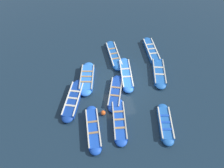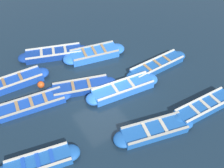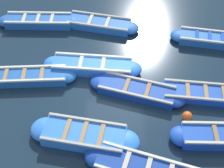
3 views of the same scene
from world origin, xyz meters
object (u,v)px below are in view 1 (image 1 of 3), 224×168
object	(u,v)px
boat_outer_right	(165,124)
boat_broadside	(119,121)
boat_centre	(115,93)
boat_far_corner	(93,129)
boat_end_of_row	(87,78)
boat_drifting	(73,100)
boat_mid_row	(151,50)
boat_tucked	(114,55)
boat_outer_left	(126,74)
buoy_orange_near	(103,113)
boat_alongside	(159,72)

from	to	relation	value
boat_outer_right	boat_broadside	bearing A→B (deg)	74.59
boat_centre	boat_far_corner	distance (m)	3.37
boat_end_of_row	boat_drifting	bearing A→B (deg)	146.87
boat_mid_row	boat_tucked	xyz separation A→B (m)	(0.06, 3.37, -0.01)
boat_outer_left	boat_broadside	size ratio (longest dim) A/B	1.01
boat_centre	buoy_orange_near	bearing A→B (deg)	142.94
boat_outer_right	boat_drifting	bearing A→B (deg)	61.75
boat_tucked	boat_mid_row	bearing A→B (deg)	-91.06
boat_centre	boat_tucked	xyz separation A→B (m)	(4.12, -0.72, 0.01)
boat_mid_row	boat_outer_right	bearing A→B (deg)	169.38
boat_outer_left	boat_mid_row	bearing A→B (deg)	-49.84
boat_far_corner	boat_end_of_row	world-z (taller)	boat_end_of_row
boat_mid_row	buoy_orange_near	bearing A→B (deg)	136.91
boat_tucked	boat_alongside	world-z (taller)	boat_tucked
boat_far_corner	boat_alongside	bearing A→B (deg)	-55.41
boat_far_corner	boat_tucked	world-z (taller)	boat_far_corner
boat_outer_right	boat_alongside	xyz separation A→B (m)	(4.60, -1.16, -0.01)
boat_tucked	boat_broadside	distance (m)	6.59
boat_far_corner	boat_broadside	bearing A→B (deg)	-80.91
boat_mid_row	boat_alongside	xyz separation A→B (m)	(-2.68, 0.21, -0.02)
boat_alongside	buoy_orange_near	distance (m)	5.88
boat_outer_right	boat_alongside	bearing A→B (deg)	-14.10
boat_outer_right	boat_end_of_row	size ratio (longest dim) A/B	0.90
boat_centre	boat_end_of_row	world-z (taller)	boat_end_of_row
boat_outer_right	buoy_orange_near	world-z (taller)	boat_outer_right
boat_far_corner	buoy_orange_near	xyz separation A→B (m)	(1.10, -0.83, -0.03)
boat_alongside	boat_outer_left	bearing A→B (deg)	84.85
boat_broadside	boat_mid_row	bearing A→B (deg)	-33.73
boat_outer_left	boat_mid_row	xyz separation A→B (m)	(2.44, -2.89, -0.02)
boat_far_corner	boat_alongside	distance (m)	7.18
boat_outer_left	boat_mid_row	world-z (taller)	boat_outer_left
boat_outer_left	boat_tucked	bearing A→B (deg)	10.94
boat_far_corner	boat_drifting	bearing A→B (deg)	22.74
boat_centre	boat_end_of_row	bearing A→B (deg)	46.39
boat_tucked	boat_drifting	distance (m)	5.69
boat_drifting	boat_end_of_row	distance (m)	2.25
boat_tucked	boat_end_of_row	size ratio (longest dim) A/B	1.06
boat_outer_right	boat_far_corner	xyz separation A→B (m)	(0.53, 4.75, 0.03)
boat_mid_row	boat_broadside	bearing A→B (deg)	146.27
boat_broadside	buoy_orange_near	bearing A→B (deg)	50.03
boat_outer_right	buoy_orange_near	bearing A→B (deg)	67.47
boat_drifting	boat_mid_row	bearing A→B (deg)	-60.18
boat_alongside	boat_mid_row	bearing A→B (deg)	-4.46
boat_mid_row	boat_end_of_row	bearing A→B (deg)	110.63
boat_centre	boat_outer_right	world-z (taller)	boat_outer_right
boat_outer_right	boat_tucked	bearing A→B (deg)	15.28
boat_centre	boat_end_of_row	size ratio (longest dim) A/B	0.98
boat_far_corner	boat_mid_row	distance (m)	9.11
boat_far_corner	boat_end_of_row	xyz separation A→B (m)	(4.50, -0.13, 0.01)
boat_centre	boat_outer_right	size ratio (longest dim) A/B	1.09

